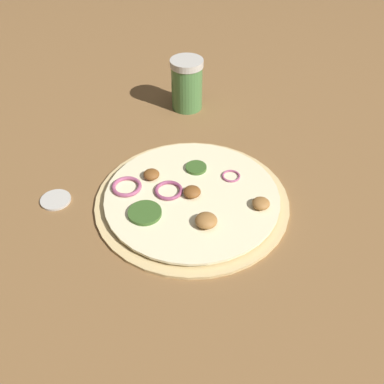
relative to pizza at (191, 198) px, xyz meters
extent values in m
plane|color=brown|center=(0.00, 0.00, -0.01)|extent=(3.00, 3.00, 0.00)
cylinder|color=#D6B77A|center=(0.00, 0.00, 0.00)|extent=(0.28, 0.28, 0.01)
cylinder|color=beige|center=(0.00, 0.00, 0.00)|extent=(0.25, 0.25, 0.00)
ellipsoid|color=brown|center=(0.00, 0.00, 0.01)|extent=(0.03, 0.03, 0.01)
ellipsoid|color=#996633|center=(0.10, 0.02, 0.01)|extent=(0.03, 0.03, 0.01)
ellipsoid|color=#996633|center=(0.04, -0.04, 0.01)|extent=(0.03, 0.03, 0.02)
cylinder|color=#385B23|center=(-0.04, -0.06, 0.01)|extent=(0.05, 0.05, 0.01)
torus|color=#A34C70|center=(-0.09, -0.03, 0.01)|extent=(0.04, 0.04, 0.01)
cylinder|color=#385B23|center=(-0.02, 0.06, 0.01)|extent=(0.03, 0.03, 0.00)
torus|color=#A34C70|center=(0.04, 0.06, 0.01)|extent=(0.03, 0.03, 0.00)
torus|color=#934266|center=(-0.03, -0.01, 0.01)|extent=(0.04, 0.04, 0.01)
ellipsoid|color=brown|center=(-0.07, 0.01, 0.01)|extent=(0.02, 0.02, 0.01)
cylinder|color=#4C7F42|center=(-0.12, 0.24, 0.03)|extent=(0.06, 0.06, 0.08)
cylinder|color=beige|center=(-0.12, 0.24, 0.08)|extent=(0.06, 0.06, 0.01)
cylinder|color=beige|center=(-0.18, -0.08, 0.00)|extent=(0.04, 0.04, 0.01)
camera|label=1|loc=(0.20, -0.43, 0.44)|focal=42.00mm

